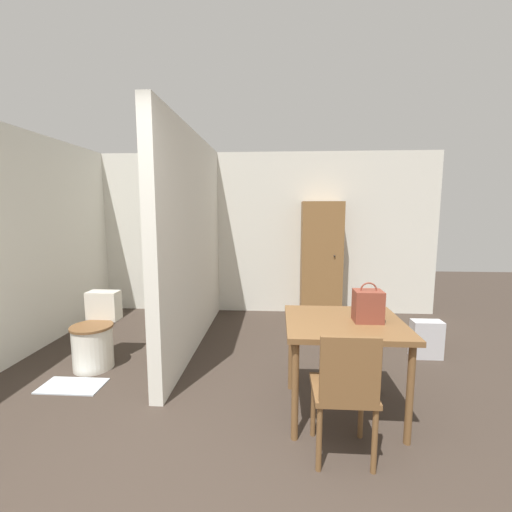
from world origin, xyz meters
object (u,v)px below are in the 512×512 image
handbag (368,306)px  wooden_cabinet (321,260)px  dining_table (344,332)px  space_heater (426,339)px  wooden_chair (345,390)px  toilet (95,338)px

handbag → wooden_cabinet: (-0.04, 2.56, -0.02)m
dining_table → handbag: handbag is taller
space_heater → wooden_cabinet: bearing=124.5°
handbag → space_heater: 1.62m
wooden_chair → toilet: size_ratio=1.18×
toilet → wooden_cabinet: wooden_cabinet is taller
dining_table → space_heater: size_ratio=2.17×
dining_table → toilet: (-2.41, 0.69, -0.37)m
wooden_chair → space_heater: 2.07m
wooden_cabinet → dining_table: bearing=-93.1°
dining_table → wooden_chair: bearing=-99.3°
wooden_cabinet → toilet: bearing=-143.8°
wooden_chair → handbag: (0.26, 0.53, 0.40)m
space_heater → wooden_chair: bearing=-126.3°
toilet → space_heater: toilet is taller
handbag → space_heater: (0.95, 1.12, -0.68)m
wooden_chair → wooden_cabinet: (0.23, 3.09, 0.38)m
toilet → wooden_cabinet: (2.55, 1.86, 0.57)m
dining_table → wooden_cabinet: size_ratio=0.52×
toilet → dining_table: bearing=-16.0°
handbag → wooden_chair: bearing=-116.3°
dining_table → wooden_cabinet: 2.56m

